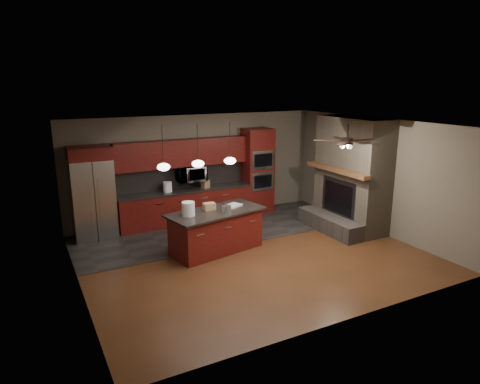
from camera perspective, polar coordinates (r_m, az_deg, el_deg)
ground at (r=9.38m, az=1.48°, el=-8.31°), size 7.00×7.00×0.00m
ceiling at (r=8.68m, az=1.60°, el=8.98°), size 7.00×6.00×0.02m
back_wall at (r=11.57m, az=-5.73°, el=3.31°), size 7.00×0.02×2.80m
right_wall at (r=11.02m, az=17.65°, el=2.13°), size 0.02×6.00×2.80m
left_wall at (r=7.90m, az=-21.26°, el=-2.96°), size 0.02×6.00×2.80m
slate_tile_patch at (r=10.88m, az=-3.16°, el=-5.01°), size 7.00×2.40×0.01m
fireplace_column at (r=11.01m, az=14.44°, el=1.79°), size 1.30×2.10×2.80m
back_cabinetry at (r=11.28m, az=-7.41°, el=0.33°), size 3.59×0.64×2.20m
oven_tower at (r=12.07m, az=2.35°, el=2.83°), size 0.80×0.63×2.38m
microwave at (r=11.27m, az=-6.54°, el=2.46°), size 0.73×0.41×0.50m
refrigerator at (r=10.57m, az=-19.10°, el=-0.17°), size 0.95×0.75×2.21m
kitchen_island at (r=9.42m, az=-3.19°, el=-5.18°), size 2.28×1.37×0.92m
white_bucket at (r=8.97m, az=-6.91°, el=-2.25°), size 0.29×0.29×0.29m
paint_can at (r=9.20m, az=-1.81°, el=-2.23°), size 0.25×0.25×0.13m
paint_tray at (r=9.59m, az=-0.95°, el=-1.82°), size 0.45×0.40×0.04m
cardboard_box at (r=9.33m, az=-4.12°, el=-1.94°), size 0.26×0.19×0.16m
counter_bucket at (r=11.06m, az=-9.65°, el=0.68°), size 0.29×0.29×0.26m
counter_box at (r=11.37m, az=-4.62°, el=1.10°), size 0.23×0.20×0.21m
pendant_left at (r=8.79m, az=-10.15°, el=3.33°), size 0.26×0.26×0.92m
pendant_center at (r=9.04m, az=-5.62°, el=3.79°), size 0.26×0.26×0.92m
pendant_right at (r=9.34m, az=-1.34°, el=4.21°), size 0.26×0.26×0.92m
ceiling_fan at (r=9.12m, az=14.10°, el=6.65°), size 1.27×1.33×0.41m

